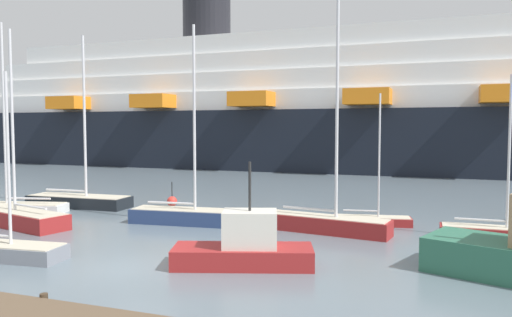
{
  "coord_description": "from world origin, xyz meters",
  "views": [
    {
      "loc": [
        10.91,
        -16.48,
        5.52
      ],
      "look_at": [
        0.0,
        14.02,
        3.43
      ],
      "focal_mm": 34.93,
      "sensor_mm": 36.0,
      "label": 1
    }
  ],
  "objects_px": {
    "sailboat_0": "(326,220)",
    "fishing_boat_0": "(245,247)",
    "cruise_ship": "(377,109)",
    "sailboat_1": "(14,204)",
    "sailboat_5": "(497,231)",
    "channel_buoy_0": "(172,201)",
    "sailboat_2": "(2,249)",
    "sailboat_4": "(79,199)",
    "sailboat_6": "(187,214)",
    "channel_buoy_1": "(511,248)",
    "sailboat_3": "(372,219)",
    "channel_buoy_2": "(512,216)",
    "sailboat_7": "(20,216)"
  },
  "relations": [
    {
      "from": "sailboat_6",
      "to": "channel_buoy_2",
      "type": "height_order",
      "value": "sailboat_6"
    },
    {
      "from": "sailboat_6",
      "to": "channel_buoy_2",
      "type": "relative_size",
      "value": 7.79
    },
    {
      "from": "sailboat_0",
      "to": "channel_buoy_0",
      "type": "xyz_separation_m",
      "value": [
        -11.79,
        4.84,
        -0.29
      ]
    },
    {
      "from": "channel_buoy_1",
      "to": "sailboat_4",
      "type": "bearing_deg",
      "value": 170.12
    },
    {
      "from": "channel_buoy_1",
      "to": "cruise_ship",
      "type": "distance_m",
      "value": 44.66
    },
    {
      "from": "cruise_ship",
      "to": "fishing_boat_0",
      "type": "bearing_deg",
      "value": -88.69
    },
    {
      "from": "sailboat_1",
      "to": "cruise_ship",
      "type": "bearing_deg",
      "value": -127.86
    },
    {
      "from": "channel_buoy_2",
      "to": "sailboat_0",
      "type": "bearing_deg",
      "value": -144.42
    },
    {
      "from": "sailboat_0",
      "to": "sailboat_4",
      "type": "relative_size",
      "value": 1.08
    },
    {
      "from": "sailboat_0",
      "to": "cruise_ship",
      "type": "bearing_deg",
      "value": 101.44
    },
    {
      "from": "sailboat_1",
      "to": "sailboat_5",
      "type": "height_order",
      "value": "sailboat_1"
    },
    {
      "from": "sailboat_1",
      "to": "channel_buoy_0",
      "type": "bearing_deg",
      "value": -160.35
    },
    {
      "from": "channel_buoy_0",
      "to": "channel_buoy_1",
      "type": "relative_size",
      "value": 1.0
    },
    {
      "from": "sailboat_1",
      "to": "sailboat_5",
      "type": "bearing_deg",
      "value": 169.93
    },
    {
      "from": "sailboat_2",
      "to": "sailboat_3",
      "type": "xyz_separation_m",
      "value": [
        13.74,
        12.48,
        -0.07
      ]
    },
    {
      "from": "sailboat_0",
      "to": "fishing_boat_0",
      "type": "distance_m",
      "value": 7.47
    },
    {
      "from": "sailboat_0",
      "to": "sailboat_6",
      "type": "distance_m",
      "value": 7.98
    },
    {
      "from": "sailboat_4",
      "to": "sailboat_7",
      "type": "relative_size",
      "value": 1.07
    },
    {
      "from": "channel_buoy_1",
      "to": "cruise_ship",
      "type": "relative_size",
      "value": 0.01
    },
    {
      "from": "cruise_ship",
      "to": "sailboat_0",
      "type": "bearing_deg",
      "value": -86.23
    },
    {
      "from": "sailboat_2",
      "to": "channel_buoy_2",
      "type": "bearing_deg",
      "value": 31.68
    },
    {
      "from": "sailboat_2",
      "to": "sailboat_4",
      "type": "relative_size",
      "value": 0.67
    },
    {
      "from": "sailboat_4",
      "to": "fishing_boat_0",
      "type": "relative_size",
      "value": 1.99
    },
    {
      "from": "sailboat_5",
      "to": "sailboat_6",
      "type": "bearing_deg",
      "value": -175.55
    },
    {
      "from": "fishing_boat_0",
      "to": "channel_buoy_0",
      "type": "height_order",
      "value": "fishing_boat_0"
    },
    {
      "from": "sailboat_0",
      "to": "sailboat_3",
      "type": "bearing_deg",
      "value": 63.87
    },
    {
      "from": "cruise_ship",
      "to": "channel_buoy_2",
      "type": "bearing_deg",
      "value": -70.2
    },
    {
      "from": "channel_buoy_2",
      "to": "cruise_ship",
      "type": "bearing_deg",
      "value": 108.55
    },
    {
      "from": "sailboat_1",
      "to": "sailboat_6",
      "type": "height_order",
      "value": "sailboat_1"
    },
    {
      "from": "sailboat_6",
      "to": "channel_buoy_1",
      "type": "xyz_separation_m",
      "value": [
        16.36,
        -1.74,
        -0.21
      ]
    },
    {
      "from": "sailboat_4",
      "to": "fishing_boat_0",
      "type": "bearing_deg",
      "value": -33.86
    },
    {
      "from": "sailboat_1",
      "to": "channel_buoy_1",
      "type": "distance_m",
      "value": 28.57
    },
    {
      "from": "sailboat_1",
      "to": "channel_buoy_1",
      "type": "height_order",
      "value": "sailboat_1"
    },
    {
      "from": "sailboat_5",
      "to": "channel_buoy_2",
      "type": "bearing_deg",
      "value": 75.07
    },
    {
      "from": "sailboat_3",
      "to": "sailboat_0",
      "type": "bearing_deg",
      "value": -135.65
    },
    {
      "from": "sailboat_3",
      "to": "sailboat_7",
      "type": "bearing_deg",
      "value": -169.84
    },
    {
      "from": "sailboat_3",
      "to": "sailboat_6",
      "type": "bearing_deg",
      "value": -173.02
    },
    {
      "from": "sailboat_6",
      "to": "fishing_boat_0",
      "type": "bearing_deg",
      "value": -53.79
    },
    {
      "from": "sailboat_5",
      "to": "sailboat_6",
      "type": "xyz_separation_m",
      "value": [
        -16.17,
        -1.52,
        0.15
      ]
    },
    {
      "from": "fishing_boat_0",
      "to": "cruise_ship",
      "type": "xyz_separation_m",
      "value": [
        -0.05,
        48.06,
        7.03
      ]
    },
    {
      "from": "sailboat_6",
      "to": "channel_buoy_1",
      "type": "bearing_deg",
      "value": -11.69
    },
    {
      "from": "sailboat_7",
      "to": "channel_buoy_2",
      "type": "bearing_deg",
      "value": -143.02
    },
    {
      "from": "sailboat_7",
      "to": "fishing_boat_0",
      "type": "distance_m",
      "value": 14.9
    },
    {
      "from": "channel_buoy_0",
      "to": "sailboat_4",
      "type": "bearing_deg",
      "value": -158.52
    },
    {
      "from": "sailboat_3",
      "to": "channel_buoy_1",
      "type": "height_order",
      "value": "sailboat_3"
    },
    {
      "from": "sailboat_2",
      "to": "channel_buoy_1",
      "type": "xyz_separation_m",
      "value": [
        20.12,
        7.58,
        -0.06
      ]
    },
    {
      "from": "sailboat_1",
      "to": "sailboat_3",
      "type": "distance_m",
      "value": 22.45
    },
    {
      "from": "sailboat_1",
      "to": "cruise_ship",
      "type": "relative_size",
      "value": 0.09
    },
    {
      "from": "sailboat_1",
      "to": "channel_buoy_0",
      "type": "relative_size",
      "value": 7.07
    },
    {
      "from": "sailboat_7",
      "to": "cruise_ship",
      "type": "distance_m",
      "value": 47.71
    }
  ]
}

